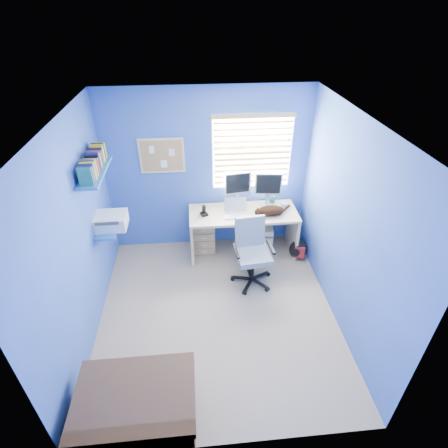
{
  "coord_description": "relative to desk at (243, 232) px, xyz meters",
  "views": [
    {
      "loc": [
        -0.21,
        -3.15,
        3.49
      ],
      "look_at": [
        0.15,
        0.65,
        0.95
      ],
      "focal_mm": 28.0,
      "sensor_mm": 36.0,
      "label": 1
    }
  ],
  "objects": [
    {
      "name": "wall_shelves",
      "position": [
        -1.85,
        -0.51,
        1.06
      ],
      "size": [
        0.42,
        0.9,
        1.05
      ],
      "color": "#2569B6",
      "rests_on": "ground"
    },
    {
      "name": "mug",
      "position": [
        0.48,
        0.23,
        0.42
      ],
      "size": [
        0.1,
        0.09,
        0.1
      ],
      "primitive_type": "imported",
      "color": "#1C6452",
      "rests_on": "desk"
    },
    {
      "name": "yellow_book",
      "position": [
        0.25,
        -0.13,
        -0.25
      ],
      "size": [
        0.03,
        0.17,
        0.24
      ],
      "primitive_type": "cube",
      "color": "yellow",
      "rests_on": "floor"
    },
    {
      "name": "monitor_right",
      "position": [
        0.39,
        0.19,
        0.64
      ],
      "size": [
        0.41,
        0.17,
        0.54
      ],
      "primitive_type": "cube",
      "rotation": [
        0.0,
        0.0,
        -0.13
      ],
      "color": "silver",
      "rests_on": "desk"
    },
    {
      "name": "laptop",
      "position": [
        -0.13,
        -0.08,
        0.48
      ],
      "size": [
        0.35,
        0.28,
        0.22
      ],
      "primitive_type": "cube",
      "rotation": [
        0.0,
        0.0,
        -0.07
      ],
      "color": "silver",
      "rests_on": "desk"
    },
    {
      "name": "office_chair",
      "position": [
        0.04,
        -0.67,
        -0.01
      ],
      "size": [
        0.61,
        0.61,
        0.96
      ],
      "color": "black",
      "rests_on": "floor"
    },
    {
      "name": "desk",
      "position": [
        0.0,
        0.0,
        0.0
      ],
      "size": [
        1.62,
        0.65,
        0.74
      ],
      "primitive_type": "cube",
      "color": "#CBB983",
      "rests_on": "floor"
    },
    {
      "name": "floor",
      "position": [
        -0.5,
        -1.26,
        -0.37
      ],
      "size": [
        3.0,
        3.2,
        0.0
      ],
      "primitive_type": "cube",
      "color": "tan",
      "rests_on": "ground"
    },
    {
      "name": "ceiling",
      "position": [
        -0.5,
        -1.26,
        2.13
      ],
      "size": [
        3.0,
        3.2,
        0.0
      ],
      "primitive_type": "cube",
      "color": "white",
      "rests_on": "wall_back"
    },
    {
      "name": "cat",
      "position": [
        0.4,
        -0.1,
        0.44
      ],
      "size": [
        0.43,
        0.29,
        0.14
      ],
      "primitive_type": "ellipsoid",
      "rotation": [
        0.0,
        0.0,
        0.24
      ],
      "color": "black",
      "rests_on": "desk"
    },
    {
      "name": "tower_pc",
      "position": [
        0.39,
        0.07,
        -0.14
      ],
      "size": [
        0.25,
        0.46,
        0.45
      ],
      "primitive_type": "cube",
      "rotation": [
        0.0,
        0.0,
        -0.14
      ],
      "color": "beige",
      "rests_on": "floor"
    },
    {
      "name": "wall_left",
      "position": [
        -2.0,
        -1.26,
        0.88
      ],
      "size": [
        0.01,
        3.2,
        2.5
      ],
      "primitive_type": "cube",
      "color": "#345EA5",
      "rests_on": "ground"
    },
    {
      "name": "cd_spindle",
      "position": [
        0.66,
        0.12,
        0.41
      ],
      "size": [
        0.13,
        0.13,
        0.07
      ],
      "primitive_type": "cylinder",
      "color": "silver",
      "rests_on": "desk"
    },
    {
      "name": "wall_back",
      "position": [
        -0.5,
        0.34,
        0.88
      ],
      "size": [
        3.0,
        0.01,
        2.5
      ],
      "primitive_type": "cube",
      "color": "#345EA5",
      "rests_on": "ground"
    },
    {
      "name": "wall_right",
      "position": [
        1.0,
        -1.26,
        0.88
      ],
      "size": [
        0.01,
        3.2,
        2.5
      ],
      "primitive_type": "cube",
      "color": "#345EA5",
      "rests_on": "ground"
    },
    {
      "name": "wall_front",
      "position": [
        -0.5,
        -2.86,
        0.88
      ],
      "size": [
        3.0,
        0.01,
        2.5
      ],
      "primitive_type": "cube",
      "color": "#345EA5",
      "rests_on": "ground"
    },
    {
      "name": "window_blinds",
      "position": [
        0.15,
        0.31,
        1.18
      ],
      "size": [
        1.15,
        0.05,
        1.1
      ],
      "color": "white",
      "rests_on": "ground"
    },
    {
      "name": "drawer_boxes",
      "position": [
        -0.61,
        0.09,
        -0.1
      ],
      "size": [
        0.35,
        0.28,
        0.54
      ],
      "primitive_type": "cube",
      "color": "tan",
      "rests_on": "floor"
    },
    {
      "name": "phone",
      "position": [
        -0.59,
        -0.03,
        0.45
      ],
      "size": [
        0.13,
        0.14,
        0.17
      ],
      "primitive_type": "cube",
      "rotation": [
        0.0,
        0.0,
        0.42
      ],
      "color": "black",
      "rests_on": "desk"
    },
    {
      "name": "backpack",
      "position": [
        0.84,
        -0.24,
        -0.2
      ],
      "size": [
        0.34,
        0.3,
        0.33
      ],
      "primitive_type": "ellipsoid",
      "rotation": [
        0.0,
        0.0,
        -0.38
      ],
      "color": "black",
      "rests_on": "floor"
    },
    {
      "name": "monitor_left",
      "position": [
        -0.06,
        0.25,
        0.64
      ],
      "size": [
        0.41,
        0.18,
        0.54
      ],
      "primitive_type": "cube",
      "rotation": [
        0.0,
        0.0,
        0.15
      ],
      "color": "silver",
      "rests_on": "desk"
    },
    {
      "name": "corkboard",
      "position": [
        -1.15,
        0.33,
        1.18
      ],
      "size": [
        0.64,
        0.02,
        0.52
      ],
      "color": "#CBB983",
      "rests_on": "ground"
    },
    {
      "name": "bed_corner",
      "position": [
        -1.34,
        -2.59,
        -0.12
      ],
      "size": [
        1.04,
        0.74,
        0.5
      ],
      "primitive_type": "cube",
      "color": "brown",
      "rests_on": "floor"
    }
  ]
}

